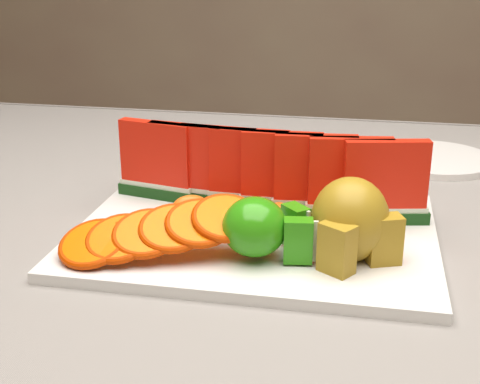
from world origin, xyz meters
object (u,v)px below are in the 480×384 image
at_px(platter, 255,234).
at_px(apple_cluster, 262,228).
at_px(pear_cluster, 351,222).
at_px(side_plate, 434,159).
at_px(fork, 151,138).

distance_m(platter, apple_cluster, 0.08).
bearing_deg(pear_cluster, apple_cluster, -168.32).
relative_size(platter, apple_cluster, 3.77).
xyz_separation_m(pear_cluster, side_plate, (0.11, 0.39, -0.05)).
distance_m(pear_cluster, fork, 0.56).
bearing_deg(side_plate, apple_cluster, -116.42).
relative_size(side_plate, fork, 1.18).
relative_size(platter, fork, 2.05).
distance_m(pear_cluster, side_plate, 0.41).
bearing_deg(apple_cluster, platter, 104.91).
xyz_separation_m(platter, fork, (-0.25, 0.37, -0.00)).
relative_size(platter, pear_cluster, 3.76).
relative_size(apple_cluster, fork, 0.54).
distance_m(platter, pear_cluster, 0.13).
xyz_separation_m(apple_cluster, pear_cluster, (0.09, 0.02, 0.01)).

